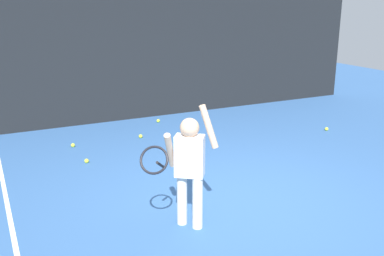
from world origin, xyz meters
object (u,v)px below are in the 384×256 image
Objects in this scene: tennis_ball_0 at (158,121)px; tennis_ball_3 at (73,145)px; tennis_ball_2 at (327,129)px; tennis_ball_7 at (141,136)px; tennis_ball_5 at (184,146)px; tennis_player at (188,163)px; tennis_ball_1 at (87,161)px.

tennis_ball_3 is (-1.85, -0.81, 0.00)m from tennis_ball_0.
tennis_ball_7 is at bearing 161.41° from tennis_ball_2.
tennis_ball_2 is 2.84m from tennis_ball_5.
tennis_ball_5 is (1.07, 2.36, -0.69)m from tennis_player.
tennis_ball_3 is 1.86m from tennis_ball_5.
tennis_ball_3 is at bearing 151.76° from tennis_ball_5.
tennis_ball_1 is at bearing 139.32° from tennis_player.
tennis_ball_1 is at bearing -87.88° from tennis_ball_3.
tennis_ball_0 is at bearing 143.54° from tennis_ball_2.
tennis_ball_2 is at bearing -14.15° from tennis_ball_3.
tennis_ball_2 is at bearing 65.16° from tennis_player.
tennis_ball_2 is at bearing -4.97° from tennis_ball_5.
tennis_ball_3 is 1.00× the size of tennis_ball_7.
tennis_player is 20.46× the size of tennis_ball_1.
tennis_ball_1 is 4.44m from tennis_ball_2.
tennis_player is 20.46× the size of tennis_ball_5.
tennis_player reaches higher than tennis_ball_7.
tennis_player is at bearing -114.29° from tennis_ball_5.
tennis_ball_0 is 1.00× the size of tennis_ball_5.
tennis_ball_1 is (-1.82, -1.65, 0.00)m from tennis_ball_0.
tennis_player is 20.46× the size of tennis_ball_2.
tennis_player is at bearing -77.31° from tennis_ball_1.
tennis_ball_1 and tennis_ball_7 have the same top height.
tennis_ball_1 is (-0.54, 2.40, -0.69)m from tennis_player.
tennis_ball_1 is at bearing -137.86° from tennis_ball_0.
tennis_player reaches higher than tennis_ball_3.
tennis_ball_2 is (2.61, -1.93, 0.00)m from tennis_ball_0.
tennis_ball_3 is 1.00× the size of tennis_ball_5.
tennis_ball_3 and tennis_ball_5 have the same top height.
tennis_ball_2 is 4.61m from tennis_ball_3.
tennis_ball_2 is 3.46m from tennis_ball_7.
tennis_ball_0 is at bearing 82.81° from tennis_ball_5.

